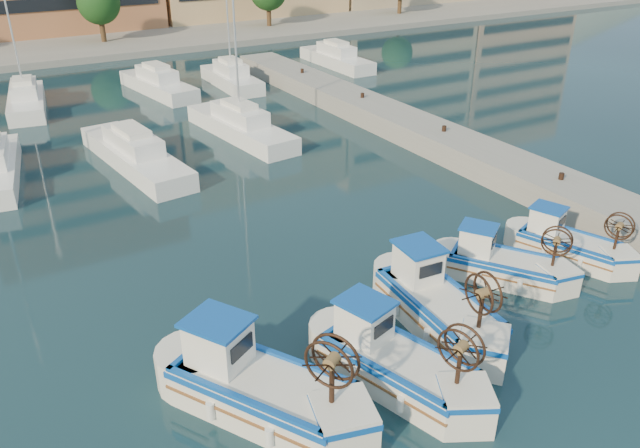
{
  "coord_description": "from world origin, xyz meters",
  "views": [
    {
      "loc": [
        -9.79,
        -10.87,
        12.15
      ],
      "look_at": [
        0.99,
        7.22,
        1.5
      ],
      "focal_mm": 35.0,
      "sensor_mm": 36.0,
      "label": 1
    }
  ],
  "objects": [
    {
      "name": "fishing_boat_b",
      "position": [
        -0.89,
        0.02,
        0.81
      ],
      "size": [
        3.11,
        4.83,
        2.93
      ],
      "rotation": [
        0.0,
        0.0,
        0.29
      ],
      "color": "silver",
      "rests_on": "ground"
    },
    {
      "name": "fishing_boat_c",
      "position": [
        2.01,
        1.63,
        0.83
      ],
      "size": [
        2.35,
        4.93,
        3.02
      ],
      "rotation": [
        0.0,
        0.0,
        -0.08
      ],
      "color": "silver",
      "rests_on": "ground"
    },
    {
      "name": "fishing_boat_e",
      "position": [
        9.19,
        2.37,
        0.67
      ],
      "size": [
        2.76,
        4.04,
        2.44
      ],
      "rotation": [
        0.0,
        0.0,
        0.35
      ],
      "color": "silver",
      "rests_on": "ground"
    },
    {
      "name": "yacht_marina",
      "position": [
        -2.43,
        27.65,
        0.53
      ],
      "size": [
        38.91,
        24.25,
        11.5
      ],
      "color": "white",
      "rests_on": "ground"
    },
    {
      "name": "ground",
      "position": [
        0.0,
        0.0,
        0.0
      ],
      "size": [
        300.0,
        300.0,
        0.0
      ],
      "primitive_type": "plane",
      "color": "#1B3C46",
      "rests_on": "ground"
    },
    {
      "name": "quay",
      "position": [
        13.0,
        8.0,
        0.6
      ],
      "size": [
        3.0,
        60.0,
        1.2
      ],
      "primitive_type": "cube",
      "color": "gray",
      "rests_on": "ground"
    },
    {
      "name": "fishing_boat_d",
      "position": [
        5.85,
        2.54,
        0.69
      ],
      "size": [
        3.5,
        4.11,
        2.52
      ],
      "rotation": [
        0.0,
        0.0,
        0.59
      ],
      "color": "silver",
      "rests_on": "ground"
    },
    {
      "name": "fishing_boat_a",
      "position": [
        -4.65,
        0.98,
        0.89
      ],
      "size": [
        4.3,
        5.34,
        3.24
      ],
      "rotation": [
        0.0,
        0.0,
        0.52
      ],
      "color": "silver",
      "rests_on": "ground"
    }
  ]
}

